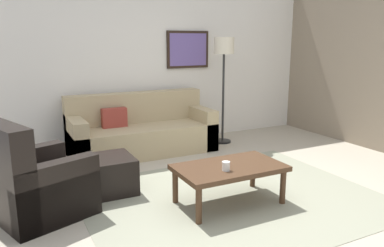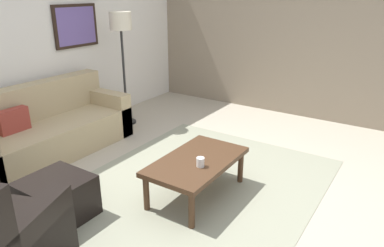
% 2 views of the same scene
% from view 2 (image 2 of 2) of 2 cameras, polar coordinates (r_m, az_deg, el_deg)
% --- Properties ---
extents(ground_plane, '(8.00, 8.00, 0.00)m').
position_cam_2_polar(ground_plane, '(3.92, 0.44, -10.20)').
color(ground_plane, '#B2A893').
extents(rear_partition, '(6.00, 0.12, 2.80)m').
position_cam_2_polar(rear_partition, '(5.29, -24.51, 12.21)').
color(rear_partition, silver).
rests_on(rear_partition, ground_plane).
extents(stone_feature_panel, '(0.12, 5.20, 2.80)m').
position_cam_2_polar(stone_feature_panel, '(6.14, 16.33, 14.13)').
color(stone_feature_panel, gray).
rests_on(stone_feature_panel, ground_plane).
extents(area_rug, '(3.07, 2.42, 0.01)m').
position_cam_2_polar(area_rug, '(3.92, 0.44, -10.14)').
color(area_rug, gray).
rests_on(area_rug, ground_plane).
extents(couch_main, '(2.13, 0.87, 0.88)m').
position_cam_2_polar(couch_main, '(4.99, -22.37, -1.05)').
color(couch_main, tan).
rests_on(couch_main, ground_plane).
extents(ottoman, '(0.56, 0.56, 0.40)m').
position_cam_2_polar(ottoman, '(3.59, -20.71, -11.16)').
color(ottoman, black).
rests_on(ottoman, ground_plane).
extents(coffee_table, '(1.10, 0.64, 0.41)m').
position_cam_2_polar(coffee_table, '(3.63, 0.76, -6.42)').
color(coffee_table, '#472D1C').
rests_on(coffee_table, ground_plane).
extents(cup, '(0.08, 0.08, 0.09)m').
position_cam_2_polar(cup, '(3.45, 1.35, -6.16)').
color(cup, white).
rests_on(cup, coffee_table).
extents(lamp_standing, '(0.32, 0.32, 1.71)m').
position_cam_2_polar(lamp_standing, '(5.51, -11.22, 13.98)').
color(lamp_standing, black).
rests_on(lamp_standing, ground_plane).
extents(framed_artwork, '(0.75, 0.04, 0.61)m').
position_cam_2_polar(framed_artwork, '(5.62, -18.00, 14.58)').
color(framed_artwork, black).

